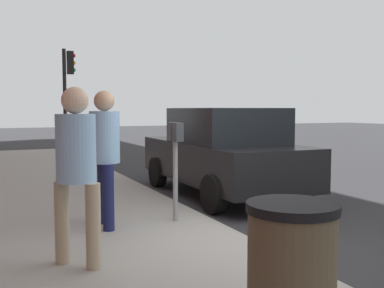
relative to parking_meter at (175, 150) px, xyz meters
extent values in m
plane|color=#2B2B2D|center=(-1.17, -0.53, -1.17)|extent=(80.00, 80.00, 0.00)
cylinder|color=gray|center=(0.00, 0.00, -0.44)|extent=(0.07, 0.07, 1.15)
cube|color=#383D42|center=(-0.10, 0.00, 0.26)|extent=(0.16, 0.11, 0.26)
cube|color=#383D42|center=(0.10, 0.00, 0.26)|extent=(0.16, 0.11, 0.26)
cube|color=#268C33|center=(-0.10, -0.06, 0.28)|extent=(0.10, 0.01, 0.10)
cube|color=#268C33|center=(0.10, -0.06, 0.28)|extent=(0.10, 0.01, 0.10)
cylinder|color=#191E4C|center=(0.28, 0.98, -0.58)|extent=(0.15, 0.15, 0.88)
cylinder|color=#191E4C|center=(-0.12, 1.00, -0.58)|extent=(0.15, 0.15, 0.88)
cylinder|color=#8CB7E0|center=(0.08, 0.99, 0.21)|extent=(0.40, 0.40, 0.69)
sphere|color=tan|center=(0.08, 0.99, 0.69)|extent=(0.27, 0.27, 0.27)
cylinder|color=tan|center=(-1.15, 1.74, -0.58)|extent=(0.15, 0.15, 0.87)
cylinder|color=tan|center=(-1.45, 1.48, -0.58)|extent=(0.15, 0.15, 0.87)
cylinder|color=#8CB7E0|center=(-1.30, 1.61, 0.19)|extent=(0.40, 0.40, 0.69)
sphere|color=beige|center=(-1.30, 1.61, 0.67)|extent=(0.27, 0.27, 0.27)
cube|color=black|center=(2.12, -1.88, -0.46)|extent=(4.43, 1.91, 0.76)
cube|color=black|center=(1.92, -1.88, 0.26)|extent=(2.23, 1.73, 0.68)
cylinder|color=black|center=(3.57, -1.03, -0.84)|extent=(0.66, 0.23, 0.66)
cylinder|color=black|center=(3.54, -2.78, -0.84)|extent=(0.66, 0.23, 0.66)
cylinder|color=black|center=(0.71, -0.99, -0.84)|extent=(0.66, 0.23, 0.66)
cylinder|color=black|center=(0.68, -2.73, -0.84)|extent=(0.66, 0.23, 0.66)
cylinder|color=black|center=(9.57, 0.06, 0.78)|extent=(0.12, 0.12, 3.60)
cube|color=black|center=(9.57, -0.14, 2.13)|extent=(0.24, 0.20, 0.76)
sphere|color=red|center=(9.57, -0.25, 2.37)|extent=(0.14, 0.14, 0.14)
sphere|color=orange|center=(9.57, -0.25, 2.13)|extent=(0.14, 0.14, 0.14)
sphere|color=green|center=(9.57, -0.25, 1.89)|extent=(0.14, 0.14, 0.14)
cylinder|color=brown|center=(-3.58, 0.67, -0.54)|extent=(0.56, 0.56, 0.95)
cylinder|color=black|center=(-3.58, 0.67, -0.04)|extent=(0.59, 0.59, 0.06)
camera|label=1|loc=(-5.84, 2.40, 0.58)|focal=41.74mm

